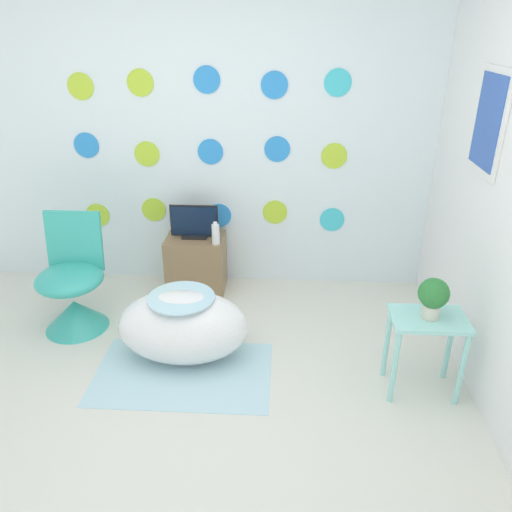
# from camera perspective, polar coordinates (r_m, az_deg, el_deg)

# --- Properties ---
(ground_plane) EXTENTS (12.00, 12.00, 0.00)m
(ground_plane) POSITION_cam_1_polar(r_m,az_deg,el_deg) (2.82, -10.26, -22.46)
(ground_plane) COLOR silver
(wall_back_dotted) EXTENTS (4.49, 0.05, 2.60)m
(wall_back_dotted) POSITION_cam_1_polar(r_m,az_deg,el_deg) (4.04, -5.05, 14.18)
(wall_back_dotted) COLOR white
(wall_back_dotted) RESTS_ON ground_plane
(wall_right) EXTENTS (0.06, 3.07, 2.60)m
(wall_right) POSITION_cam_1_polar(r_m,az_deg,el_deg) (3.20, 25.42, 8.99)
(wall_right) COLOR white
(wall_right) RESTS_ON ground_plane
(rug) EXTENTS (1.14, 0.71, 0.01)m
(rug) POSITION_cam_1_polar(r_m,az_deg,el_deg) (3.36, -8.33, -13.09)
(rug) COLOR silver
(rug) RESTS_ON ground_plane
(bathtub) EXTENTS (0.86, 0.53, 0.48)m
(bathtub) POSITION_cam_1_polar(r_m,az_deg,el_deg) (3.36, -8.32, -7.96)
(bathtub) COLOR white
(bathtub) RESTS_ON ground_plane
(chair) EXTENTS (0.48, 0.48, 0.85)m
(chair) POSITION_cam_1_polar(r_m,az_deg,el_deg) (3.87, -20.18, -4.14)
(chair) COLOR #38B2A3
(chair) RESTS_ON ground_plane
(tv_cabinet) EXTENTS (0.47, 0.36, 0.48)m
(tv_cabinet) POSITION_cam_1_polar(r_m,az_deg,el_deg) (4.18, -6.82, -0.86)
(tv_cabinet) COLOR #8E704C
(tv_cabinet) RESTS_ON ground_plane
(tv) EXTENTS (0.39, 0.12, 0.27)m
(tv) POSITION_cam_1_polar(r_m,az_deg,el_deg) (4.04, -7.08, 3.73)
(tv) COLOR black
(tv) RESTS_ON tv_cabinet
(vase) EXTENTS (0.06, 0.06, 0.18)m
(vase) POSITION_cam_1_polar(r_m,az_deg,el_deg) (3.91, -4.63, 2.53)
(vase) COLOR white
(vase) RESTS_ON tv_cabinet
(side_table) EXTENTS (0.43, 0.30, 0.52)m
(side_table) POSITION_cam_1_polar(r_m,az_deg,el_deg) (3.13, 18.92, -8.41)
(side_table) COLOR #99E0D8
(side_table) RESTS_ON ground_plane
(potted_plant_left) EXTENTS (0.18, 0.18, 0.25)m
(potted_plant_left) POSITION_cam_1_polar(r_m,az_deg,el_deg) (3.00, 19.61, -4.29)
(potted_plant_left) COLOR beige
(potted_plant_left) RESTS_ON side_table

